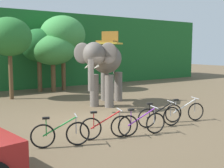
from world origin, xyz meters
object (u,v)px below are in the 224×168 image
at_px(tree_right, 39,46).
at_px(tree_center_left, 53,50).
at_px(bike_green, 60,134).
at_px(bike_black, 159,116).
at_px(tree_far_right, 9,37).
at_px(tree_far_left, 63,35).
at_px(bike_red, 106,127).
at_px(elephant, 105,62).
at_px(bike_purple, 142,124).
at_px(bike_white, 185,112).

height_order(tree_right, tree_center_left, tree_right).
height_order(bike_green, bike_black, same).
height_order(tree_far_right, tree_right, tree_far_right).
bearing_deg(tree_far_left, bike_red, -108.35).
xyz_separation_m(bike_red, bike_black, (2.39, 0.09, 0.00)).
relative_size(bike_green, bike_red, 0.98).
distance_m(elephant, bike_purple, 5.79).
bearing_deg(tree_far_left, tree_far_right, -157.10).
bearing_deg(bike_purple, tree_far_right, 99.39).
height_order(tree_far_right, bike_purple, tree_far_right).
distance_m(tree_right, bike_red, 11.77).
distance_m(tree_far_right, tree_far_left, 4.40).
distance_m(bike_purple, bike_black, 1.28).
distance_m(elephant, bike_white, 5.08).
xyz_separation_m(tree_right, bike_black, (0.35, -11.19, -2.68)).
height_order(tree_right, tree_far_left, tree_far_left).
relative_size(bike_green, bike_white, 0.99).
bearing_deg(tree_right, elephant, -80.75).
xyz_separation_m(tree_center_left, bike_purple, (-1.62, -11.15, -2.42)).
height_order(bike_red, bike_white, same).
bearing_deg(bike_red, bike_black, 2.17).
bearing_deg(tree_far_right, bike_purple, -80.61).
xyz_separation_m(tree_far_right, bike_red, (0.40, -9.27, -3.12)).
xyz_separation_m(tree_right, bike_red, (-2.03, -11.28, -2.68)).
bearing_deg(bike_white, bike_green, -179.52).
bearing_deg(bike_black, bike_red, -177.83).
relative_size(bike_purple, bike_white, 1.02).
distance_m(tree_far_left, elephant, 6.40).
xyz_separation_m(tree_far_right, bike_white, (4.17, -9.15, -3.12)).
height_order(elephant, bike_red, elephant).
height_order(tree_center_left, tree_far_left, tree_far_left).
bearing_deg(tree_far_right, bike_white, -65.50).
distance_m(tree_far_right, tree_center_left, 3.63).
distance_m(tree_right, bike_white, 11.61).
bearing_deg(bike_black, bike_white, 1.35).
relative_size(tree_right, tree_far_left, 0.82).
xyz_separation_m(bike_green, bike_black, (3.91, 0.01, 0.00)).
height_order(bike_green, bike_purple, same).
bearing_deg(bike_white, bike_purple, -169.72).
xyz_separation_m(tree_far_right, bike_black, (2.79, -9.18, -3.12)).
xyz_separation_m(elephant, bike_green, (-4.60, -4.74, -1.82)).
distance_m(elephant, bike_green, 6.85).
height_order(bike_purple, bike_black, same).
relative_size(tree_right, bike_purple, 2.51).
xyz_separation_m(elephant, bike_purple, (-1.90, -5.16, -1.82)).
bearing_deg(tree_far_right, tree_right, 39.54).
height_order(elephant, bike_black, elephant).
bearing_deg(tree_right, bike_white, -81.16).
distance_m(tree_center_left, elephant, 6.03).
bearing_deg(bike_green, tree_far_left, 64.66).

